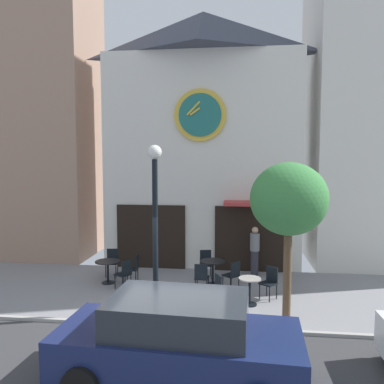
# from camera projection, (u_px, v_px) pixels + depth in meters

# --- Properties ---
(ground_plane) EXTENTS (27.66, 11.77, 0.13)m
(ground_plane) POSITION_uv_depth(u_px,v_px,m) (164.00, 349.00, 8.10)
(ground_plane) COLOR gray
(clock_building) EXTENTS (7.14, 3.38, 9.36)m
(clock_building) POSITION_uv_depth(u_px,v_px,m) (203.00, 136.00, 14.51)
(clock_building) COLOR silver
(clock_building) RESTS_ON ground_plane
(neighbor_building_left) EXTENTS (5.59, 3.27, 13.22)m
(neighbor_building_left) POSITION_uv_depth(u_px,v_px,m) (26.00, 94.00, 15.79)
(neighbor_building_left) COLOR #9E7A66
(neighbor_building_left) RESTS_ON ground_plane
(street_lamp) EXTENTS (0.36, 0.36, 4.31)m
(street_lamp) POSITION_uv_depth(u_px,v_px,m) (155.00, 229.00, 9.75)
(street_lamp) COLOR black
(street_lamp) RESTS_ON ground_plane
(street_tree) EXTENTS (1.89, 1.70, 3.89)m
(street_tree) POSITION_uv_depth(u_px,v_px,m) (289.00, 200.00, 9.36)
(street_tree) COLOR brown
(street_tree) RESTS_ON ground_plane
(cafe_table_center) EXTENTS (0.79, 0.79, 0.72)m
(cafe_table_center) POSITION_uv_depth(u_px,v_px,m) (108.00, 267.00, 12.26)
(cafe_table_center) COLOR black
(cafe_table_center) RESTS_ON ground_plane
(cafe_table_near_curb) EXTENTS (0.78, 0.78, 0.77)m
(cafe_table_near_curb) POSITION_uv_depth(u_px,v_px,m) (213.00, 267.00, 12.09)
(cafe_table_near_curb) COLOR black
(cafe_table_near_curb) RESTS_ON ground_plane
(cafe_table_leftmost) EXTENTS (0.61, 0.61, 0.75)m
(cafe_table_leftmost) POSITION_uv_depth(u_px,v_px,m) (250.00, 287.00, 10.43)
(cafe_table_leftmost) COLOR black
(cafe_table_leftmost) RESTS_ON ground_plane
(cafe_chair_left_end) EXTENTS (0.47, 0.47, 0.90)m
(cafe_chair_left_end) POSITION_uv_depth(u_px,v_px,m) (206.00, 262.00, 12.89)
(cafe_chair_left_end) COLOR black
(cafe_chair_left_end) RESTS_ON ground_plane
(cafe_chair_right_end) EXTENTS (0.56, 0.56, 0.90)m
(cafe_chair_right_end) POSITION_uv_depth(u_px,v_px,m) (233.00, 273.00, 11.56)
(cafe_chair_right_end) COLOR black
(cafe_chair_right_end) RESTS_ON ground_plane
(cafe_chair_facing_street) EXTENTS (0.56, 0.56, 0.90)m
(cafe_chair_facing_street) POSITION_uv_depth(u_px,v_px,m) (270.00, 280.00, 10.92)
(cafe_chair_facing_street) COLOR black
(cafe_chair_facing_street) RESTS_ON ground_plane
(cafe_chair_curbside) EXTENTS (0.45, 0.45, 0.90)m
(cafe_chair_curbside) POSITION_uv_depth(u_px,v_px,m) (112.00, 260.00, 13.07)
(cafe_chair_curbside) COLOR black
(cafe_chair_curbside) RESTS_ON ground_plane
(cafe_chair_near_lamp) EXTENTS (0.43, 0.43, 0.90)m
(cafe_chair_near_lamp) POSITION_uv_depth(u_px,v_px,m) (201.00, 276.00, 11.32)
(cafe_chair_near_lamp) COLOR black
(cafe_chair_near_lamp) RESTS_ON ground_plane
(cafe_chair_mid_row) EXTENTS (0.53, 0.53, 0.90)m
(cafe_chair_mid_row) POSITION_uv_depth(u_px,v_px,m) (222.00, 288.00, 10.26)
(cafe_chair_mid_row) COLOR black
(cafe_chair_mid_row) RESTS_ON ground_plane
(cafe_chair_under_awning) EXTENTS (0.55, 0.55, 0.90)m
(cafe_chair_under_awning) POSITION_uv_depth(u_px,v_px,m) (125.00, 272.00, 11.68)
(cafe_chair_under_awning) COLOR black
(cafe_chair_under_awning) RESTS_ON ground_plane
(cafe_chair_by_entrance) EXTENTS (0.42, 0.42, 0.90)m
(cafe_chair_by_entrance) POSITION_uv_depth(u_px,v_px,m) (134.00, 267.00, 12.28)
(cafe_chair_by_entrance) COLOR black
(cafe_chair_by_entrance) RESTS_ON ground_plane
(pedestrian_grey) EXTENTS (0.45, 0.45, 1.67)m
(pedestrian_grey) POSITION_uv_depth(u_px,v_px,m) (255.00, 250.00, 13.06)
(pedestrian_grey) COLOR #2D2D38
(pedestrian_grey) RESTS_ON ground_plane
(parked_car_navy) EXTENTS (4.39, 2.21, 1.55)m
(parked_car_navy) POSITION_uv_depth(u_px,v_px,m) (178.00, 340.00, 6.81)
(parked_car_navy) COLOR navy
(parked_car_navy) RESTS_ON ground_plane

